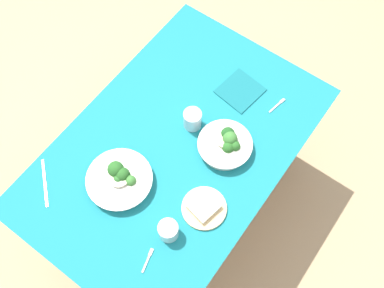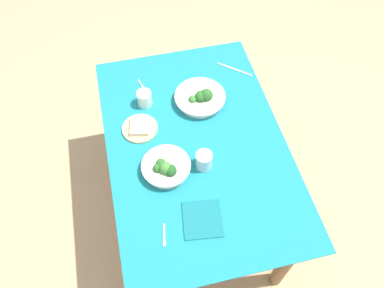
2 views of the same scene
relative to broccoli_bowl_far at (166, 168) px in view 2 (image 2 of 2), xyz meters
name	(u,v)px [view 2 (image 2 of 2)]	position (x,y,z in m)	size (l,w,h in m)	color
ground_plane	(195,204)	(0.12, -0.17, -0.74)	(6.00, 6.00, 0.00)	tan
dining_table	(196,156)	(0.12, -0.17, -0.15)	(1.34, 0.88, 0.71)	#197A84
broccoli_bowl_far	(166,168)	(0.00, 0.00, 0.00)	(0.23, 0.23, 0.09)	silver
broccoli_bowl_near	(200,98)	(0.38, -0.26, 0.00)	(0.27, 0.27, 0.10)	silver
bread_side_plate	(140,128)	(0.27, 0.08, -0.02)	(0.18, 0.18, 0.03)	#D6B27A
water_glass_center	(144,98)	(0.44, 0.03, 0.01)	(0.08, 0.08, 0.08)	silver
water_glass_side	(204,160)	(-0.01, -0.18, 0.01)	(0.08, 0.08, 0.09)	silver
fork_by_far_bowl	(164,236)	(-0.31, 0.07, -0.03)	(0.10, 0.03, 0.00)	#B7B7BC
fork_by_near_bowl	(142,86)	(0.56, 0.03, -0.03)	(0.10, 0.04, 0.00)	#B7B7BC
table_knife_left	(234,69)	(0.57, -0.51, -0.03)	(0.21, 0.01, 0.00)	#B7B7BC
napkin_folded_upper	(202,219)	(-0.28, -0.11, -0.03)	(0.18, 0.17, 0.01)	#156870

